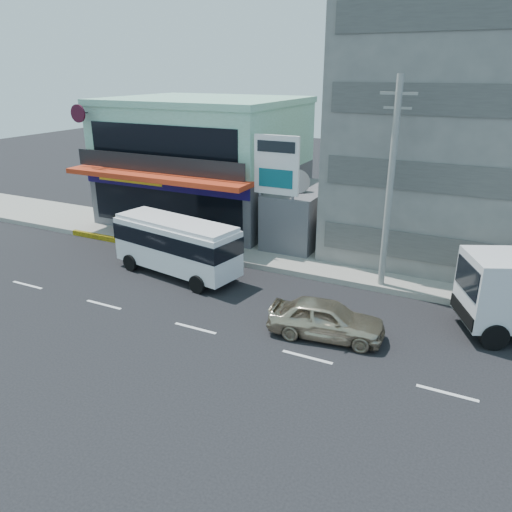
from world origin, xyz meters
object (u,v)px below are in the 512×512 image
Objects in this scene: shop_building at (206,164)px; minibus at (176,243)px; billboard at (276,172)px; sedan at (326,319)px; concrete_building at (499,132)px; motorcycle_rider at (187,256)px; utility_pole_near at (390,186)px; satellite_dish at (297,191)px.

shop_building is 10.45m from minibus.
sedan is (5.59, -7.40, -4.13)m from billboard.
concrete_building is 15.39m from sedan.
minibus is 3.34× the size of motorcycle_rider.
utility_pole_near is at bearing 11.05° from motorcycle_rider.
satellite_dish is 0.32× the size of sedan.
satellite_dish is 0.22× the size of billboard.
motorcycle_rider is at bearing -145.69° from concrete_building.
concrete_building reaches higher than shop_building.
billboard is at bearing -151.08° from concrete_building.
sedan is at bearing -21.85° from motorcycle_rider.
shop_building is 0.77× the size of concrete_building.
shop_building is 9.94m from motorcycle_rider.
minibus is at bearing -91.41° from motorcycle_rider.
minibus is at bearing -164.10° from utility_pole_near.
satellite_dish reaches higher than motorcycle_rider.
billboard reaches higher than minibus.
satellite_dish is at bearing 74.48° from billboard.
motorcycle_rider is (-4.00, -5.55, -2.85)m from satellite_dish.
utility_pole_near reaches higher than billboard.
satellite_dish is 2.31m from billboard.
shop_building is 18.28m from concrete_building.
sedan is at bearing -42.84° from shop_building.
minibus is (-3.52, -4.66, -3.16)m from billboard.
sedan is at bearing -61.02° from satellite_dish.
sedan is at bearing -110.39° from concrete_building.
shop_building is 1.68× the size of minibus.
concrete_building is 18.07m from motorcycle_rider.
motorcycle_rider is at bearing -64.79° from shop_building.
sedan is (-4.91, -13.20, -6.21)m from concrete_building.
concrete_building reaches higher than sedan.
satellite_dish is at bearing -158.20° from concrete_building.
concrete_building is at bearing 28.92° from billboard.
motorcycle_rider reaches higher than sedan.
satellite_dish reaches higher than minibus.
billboard is 6.63m from motorcycle_rider.
shop_building is at bearing 112.94° from minibus.
utility_pole_near reaches higher than satellite_dish.
satellite_dish is at bearing -20.21° from shop_building.
concrete_building reaches higher than billboard.
concrete_building is 3.44× the size of sedan.
minibus is (-4.02, -6.46, -1.80)m from satellite_dish.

